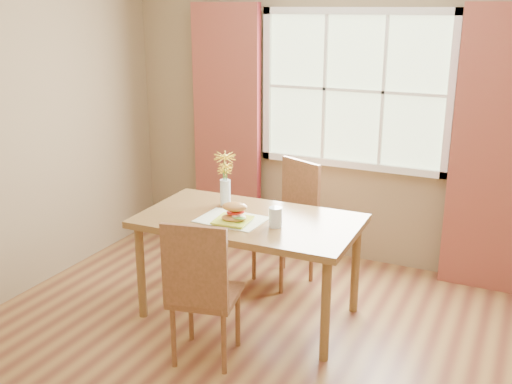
{
  "coord_description": "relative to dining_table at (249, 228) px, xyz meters",
  "views": [
    {
      "loc": [
        1.41,
        -2.97,
        2.18
      ],
      "look_at": [
        -0.26,
        0.53,
        0.96
      ],
      "focal_mm": 42.0,
      "sensor_mm": 36.0,
      "label": 1
    }
  ],
  "objects": [
    {
      "name": "window",
      "position": [
        0.34,
        1.3,
        0.83
      ],
      "size": [
        1.62,
        0.06,
        1.32
      ],
      "color": "beige",
      "rests_on": "room"
    },
    {
      "name": "chair_near",
      "position": [
        0.02,
        -0.7,
        -0.14
      ],
      "size": [
        0.48,
        0.48,
        0.97
      ],
      "rotation": [
        0.0,
        0.0,
        0.21
      ],
      "color": "brown",
      "rests_on": "room"
    },
    {
      "name": "room",
      "position": [
        0.34,
        -0.58,
        0.68
      ],
      "size": [
        4.24,
        3.84,
        2.74
      ],
      "color": "olive",
      "rests_on": "ground"
    },
    {
      "name": "dining_table",
      "position": [
        0.0,
        0.0,
        0.0
      ],
      "size": [
        1.55,
        0.9,
        0.75
      ],
      "rotation": [
        0.0,
        0.0,
        0.02
      ],
      "color": "brown",
      "rests_on": "room"
    },
    {
      "name": "curtain_left",
      "position": [
        -0.81,
        1.2,
        0.43
      ],
      "size": [
        0.65,
        0.08,
        2.2
      ],
      "primitive_type": "cube",
      "color": "maroon",
      "rests_on": "room"
    },
    {
      "name": "flower_vase",
      "position": [
        -0.28,
        0.18,
        0.32
      ],
      "size": [
        0.16,
        0.16,
        0.4
      ],
      "color": "silver",
      "rests_on": "dining_table"
    },
    {
      "name": "curtain_right",
      "position": [
        1.49,
        1.2,
        0.43
      ],
      "size": [
        0.65,
        0.08,
        2.2
      ],
      "primitive_type": "cube",
      "color": "maroon",
      "rests_on": "room"
    },
    {
      "name": "croissant_sandwich",
      "position": [
        -0.04,
        -0.14,
        0.16
      ],
      "size": [
        0.2,
        0.16,
        0.13
      ],
      "rotation": [
        0.0,
        0.0,
        0.25
      ],
      "color": "#C88444",
      "rests_on": "plate"
    },
    {
      "name": "plate",
      "position": [
        -0.05,
        -0.14,
        0.09
      ],
      "size": [
        0.26,
        0.26,
        0.01
      ],
      "primitive_type": "cube",
      "rotation": [
        0.0,
        0.0,
        0.09
      ],
      "color": "#C2DB36",
      "rests_on": "placemat"
    },
    {
      "name": "placemat",
      "position": [
        -0.09,
        -0.09,
        0.08
      ],
      "size": [
        0.46,
        0.35,
        0.01
      ],
      "primitive_type": "cube",
      "rotation": [
        0.0,
        0.0,
        -0.04
      ],
      "color": "beige",
      "rests_on": "dining_table"
    },
    {
      "name": "chair_far",
      "position": [
        0.04,
        0.7,
        -0.13
      ],
      "size": [
        0.54,
        0.54,
        0.99
      ],
      "rotation": [
        0.0,
        0.0,
        -0.42
      ],
      "color": "brown",
      "rests_on": "room"
    },
    {
      "name": "water_glass",
      "position": [
        0.24,
        -0.08,
        0.14
      ],
      "size": [
        0.09,
        0.09,
        0.14
      ],
      "color": "silver",
      "rests_on": "dining_table"
    }
  ]
}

